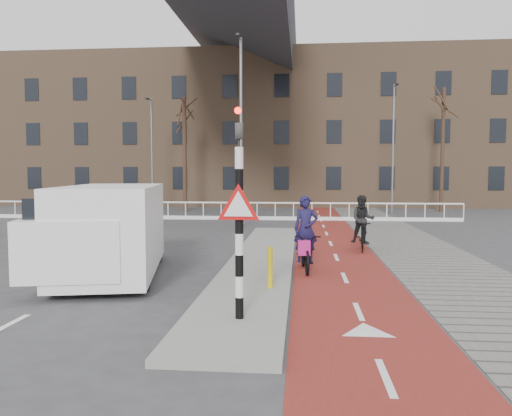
{
  "coord_description": "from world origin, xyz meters",
  "views": [
    {
      "loc": [
        0.43,
        -10.22,
        2.57
      ],
      "look_at": [
        -0.96,
        5.0,
        1.5
      ],
      "focal_mm": 35.0,
      "sensor_mm": 36.0,
      "label": 1
    }
  ],
  "objects": [
    {
      "name": "ground",
      "position": [
        0.0,
        0.0,
        0.0
      ],
      "size": [
        120.0,
        120.0,
        0.0
      ],
      "primitive_type": "plane",
      "color": "#38383A",
      "rests_on": "ground"
    },
    {
      "name": "bike_lane",
      "position": [
        1.5,
        10.0,
        0.01
      ],
      "size": [
        2.5,
        60.0,
        0.01
      ],
      "primitive_type": "cube",
      "color": "maroon",
      "rests_on": "ground"
    },
    {
      "name": "sidewalk",
      "position": [
        4.3,
        10.0,
        0.01
      ],
      "size": [
        3.0,
        60.0,
        0.01
      ],
      "primitive_type": "cube",
      "color": "slate",
      "rests_on": "ground"
    },
    {
      "name": "curb_island",
      "position": [
        -0.7,
        4.0,
        0.06
      ],
      "size": [
        1.8,
        16.0,
        0.12
      ],
      "primitive_type": "cube",
      "color": "gray",
      "rests_on": "ground"
    },
    {
      "name": "traffic_signal",
      "position": [
        -0.6,
        -2.02,
        1.99
      ],
      "size": [
        0.8,
        0.8,
        3.68
      ],
      "color": "black",
      "rests_on": "curb_island"
    },
    {
      "name": "bollard",
      "position": [
        -0.23,
        0.3,
        0.56
      ],
      "size": [
        0.12,
        0.12,
        0.88
      ],
      "primitive_type": "cylinder",
      "color": "#CFBE0B",
      "rests_on": "curb_island"
    },
    {
      "name": "cyclist_near",
      "position": [
        0.55,
        2.76,
        0.67
      ],
      "size": [
        0.81,
        1.94,
        1.97
      ],
      "rotation": [
        0.0,
        0.0,
        0.08
      ],
      "color": "black",
      "rests_on": "bike_lane"
    },
    {
      "name": "cyclist_far",
      "position": [
        2.45,
        6.41,
        0.77
      ],
      "size": [
        0.83,
        1.72,
        1.83
      ],
      "rotation": [
        0.0,
        0.0,
        -0.1
      ],
      "color": "black",
      "rests_on": "bike_lane"
    },
    {
      "name": "van",
      "position": [
        -4.24,
        1.77,
        1.19
      ],
      "size": [
        3.14,
        5.57,
        2.26
      ],
      "rotation": [
        0.0,
        0.0,
        0.21
      ],
      "color": "white",
      "rests_on": "ground"
    },
    {
      "name": "railing",
      "position": [
        -5.0,
        17.0,
        0.31
      ],
      "size": [
        28.0,
        0.1,
        0.99
      ],
      "color": "silver",
      "rests_on": "ground"
    },
    {
      "name": "townhouse_row",
      "position": [
        -3.0,
        32.0,
        7.81
      ],
      "size": [
        46.0,
        10.0,
        15.9
      ],
      "color": "#7F6047",
      "rests_on": "ground"
    },
    {
      "name": "tree_mid",
      "position": [
        -7.38,
        22.73,
        3.8
      ],
      "size": [
        0.27,
        0.27,
        7.6
      ],
      "primitive_type": "cylinder",
      "color": "#2F1D15",
      "rests_on": "ground"
    },
    {
      "name": "tree_right",
      "position": [
        9.75,
        24.09,
        4.11
      ],
      "size": [
        0.24,
        0.24,
        8.22
      ],
      "primitive_type": "cylinder",
      "color": "#2F1D15",
      "rests_on": "ground"
    },
    {
      "name": "streetlight_near",
      "position": [
        -2.4,
        13.06,
        4.4
      ],
      "size": [
        0.12,
        0.12,
        8.79
      ],
      "primitive_type": "cylinder",
      "color": "slate",
      "rests_on": "ground"
    },
    {
      "name": "streetlight_left",
      "position": [
        -9.71,
        23.01,
        3.8
      ],
      "size": [
        0.12,
        0.12,
        7.59
      ],
      "primitive_type": "cylinder",
      "color": "slate",
      "rests_on": "ground"
    },
    {
      "name": "streetlight_right",
      "position": [
        6.1,
        21.69,
        4.02
      ],
      "size": [
        0.12,
        0.12,
        8.05
      ],
      "primitive_type": "cylinder",
      "color": "slate",
      "rests_on": "ground"
    }
  ]
}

